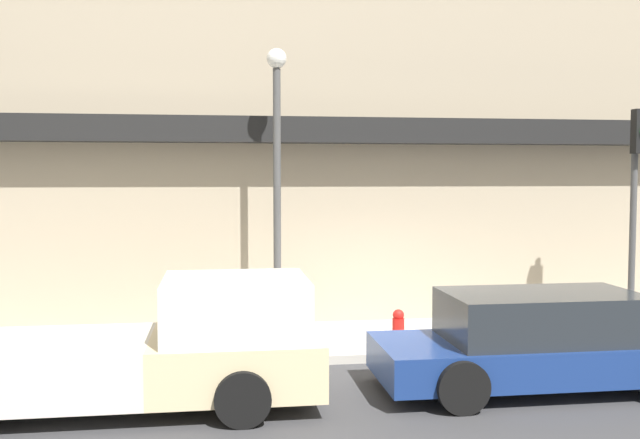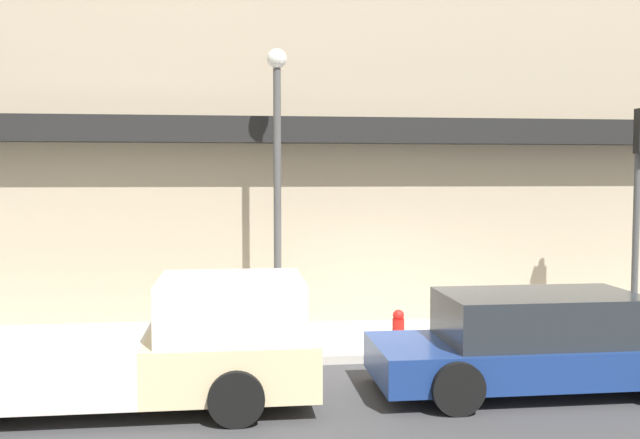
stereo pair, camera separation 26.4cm
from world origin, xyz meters
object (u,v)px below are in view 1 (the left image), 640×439
(pickup_truck, at_px, (139,351))
(fire_hydrant, at_px, (398,326))
(parked_car, at_px, (541,342))
(street_lamp, at_px, (277,158))
(traffic_light, at_px, (636,183))

(pickup_truck, relative_size, fire_hydrant, 9.67)
(fire_hydrant, bearing_deg, parked_car, -59.71)
(parked_car, height_order, street_lamp, street_lamp)
(parked_car, relative_size, street_lamp, 0.92)
(parked_car, xyz_separation_m, street_lamp, (-3.61, 3.15, 2.75))
(pickup_truck, relative_size, traffic_light, 1.37)
(parked_car, bearing_deg, traffic_light, 39.99)
(traffic_light, bearing_deg, fire_hydrant, 177.27)
(fire_hydrant, xyz_separation_m, traffic_light, (4.40, -0.21, 2.55))
(fire_hydrant, bearing_deg, traffic_light, -2.73)
(street_lamp, relative_size, traffic_light, 1.26)
(fire_hydrant, bearing_deg, street_lamp, 164.05)
(pickup_truck, xyz_separation_m, traffic_light, (8.66, 2.34, 2.23))
(pickup_truck, bearing_deg, traffic_light, 17.34)
(pickup_truck, distance_m, parked_car, 5.75)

